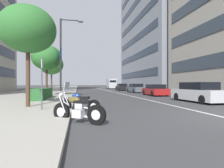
# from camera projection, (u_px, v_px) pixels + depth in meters

# --- Properties ---
(ground_plane) EXTENTS (400.00, 400.00, 0.00)m
(ground_plane) POSITION_uv_depth(u_px,v_px,m) (222.00, 117.00, 7.43)
(ground_plane) COLOR #3A3A3D
(sidewalk_right_plaza) EXTENTS (160.00, 9.93, 0.15)m
(sidewalk_right_plaza) POSITION_uv_depth(u_px,v_px,m) (50.00, 91.00, 34.86)
(sidewalk_right_plaza) COLOR #A39E93
(sidewalk_right_plaza) RESTS_ON ground
(lane_centre_stripe) EXTENTS (110.00, 0.16, 0.01)m
(lane_centre_stripe) POSITION_uv_depth(u_px,v_px,m) (104.00, 90.00, 41.83)
(lane_centre_stripe) COLOR silver
(lane_centre_stripe) RESTS_ON ground
(motorcycle_second_in_row) EXTENTS (1.34, 1.81, 1.11)m
(motorcycle_second_in_row) POSITION_uv_depth(u_px,v_px,m) (78.00, 111.00, 6.33)
(motorcycle_second_in_row) COLOR black
(motorcycle_second_in_row) RESTS_ON ground
(motorcycle_nearest_camera) EXTENTS (1.05, 1.95, 1.46)m
(motorcycle_nearest_camera) POSITION_uv_depth(u_px,v_px,m) (79.00, 103.00, 8.78)
(motorcycle_nearest_camera) COLOR black
(motorcycle_nearest_camera) RESTS_ON ground
(car_mid_block_traffic) EXTENTS (4.62, 1.93, 1.49)m
(car_mid_block_traffic) POSITION_uv_depth(u_px,v_px,m) (198.00, 93.00, 13.63)
(car_mid_block_traffic) COLOR #B7B7BC
(car_mid_block_traffic) RESTS_ON ground
(car_approaching_light) EXTENTS (4.27, 1.99, 1.31)m
(car_approaching_light) POSITION_uv_depth(u_px,v_px,m) (155.00, 90.00, 21.17)
(car_approaching_light) COLOR maroon
(car_approaching_light) RESTS_ON ground
(car_far_down_avenue) EXTENTS (4.63, 1.92, 1.39)m
(car_far_down_avenue) POSITION_uv_depth(u_px,v_px,m) (136.00, 88.00, 28.61)
(car_far_down_avenue) COLOR #4C515B
(car_far_down_avenue) RESTS_ON ground
(car_lead_in_lane) EXTENTS (4.30, 1.96, 1.42)m
(car_lead_in_lane) POSITION_uv_depth(u_px,v_px,m) (122.00, 87.00, 37.28)
(car_lead_in_lane) COLOR black
(car_lead_in_lane) RESTS_ON ground
(delivery_van_ahead) EXTENTS (5.46, 2.24, 2.74)m
(delivery_van_ahead) POSITION_uv_depth(u_px,v_px,m) (111.00, 84.00, 50.54)
(delivery_van_ahead) COLOR #B7B7BC
(delivery_van_ahead) RESTS_ON ground
(parking_sign_by_curb) EXTENTS (0.32, 0.06, 2.41)m
(parking_sign_by_curb) POSITION_uv_depth(u_px,v_px,m) (42.00, 79.00, 8.50)
(parking_sign_by_curb) COLOR #47494C
(parking_sign_by_curb) RESTS_ON sidewalk_right_plaza
(street_lamp_with_banners) EXTENTS (1.26, 2.34, 7.73)m
(street_lamp_with_banners) POSITION_uv_depth(u_px,v_px,m) (64.00, 50.00, 18.08)
(street_lamp_with_banners) COLOR #232326
(street_lamp_with_banners) RESTS_ON sidewalk_right_plaza
(clipped_hedge_bed) EXTENTS (4.97, 1.10, 0.84)m
(clipped_hedge_bed) POSITION_uv_depth(u_px,v_px,m) (42.00, 93.00, 15.04)
(clipped_hedge_bed) COLOR #28602D
(clipped_hedge_bed) RESTS_ON sidewalk_right_plaza
(street_tree_near_plaza_corner) EXTENTS (2.94, 2.94, 5.37)m
(street_tree_near_plaza_corner) POSITION_uv_depth(u_px,v_px,m) (28.00, 30.00, 9.64)
(street_tree_near_plaza_corner) COLOR #473323
(street_tree_near_plaza_corner) RESTS_ON sidewalk_right_plaza
(street_tree_mid_sidewalk) EXTENTS (3.03, 3.03, 5.25)m
(street_tree_mid_sidewalk) POSITION_uv_depth(u_px,v_px,m) (47.00, 58.00, 18.75)
(street_tree_mid_sidewalk) COLOR #473323
(street_tree_mid_sidewalk) RESTS_ON sidewalk_right_plaza
(street_tree_far_plaza) EXTENTS (3.57, 3.57, 5.69)m
(street_tree_far_plaza) POSITION_uv_depth(u_px,v_px,m) (52.00, 65.00, 27.67)
(street_tree_far_plaza) COLOR #473323
(street_tree_far_plaza) RESTS_ON sidewalk_right_plaza
(office_tower_near_left) EXTENTS (29.25, 18.97, 45.86)m
(office_tower_near_left) POSITION_uv_depth(u_px,v_px,m) (170.00, 1.00, 46.69)
(office_tower_near_left) COLOR gray
(office_tower_near_left) RESTS_ON ground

